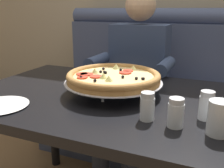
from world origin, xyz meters
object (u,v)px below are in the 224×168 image
object	(u,v)px
shaker_oregano	(147,108)
shaker_pepper_flakes	(176,115)
pizza	(113,77)
booth_bench	(155,102)
plate_near_left	(0,104)
diner_main	(135,71)
drinking_glass	(219,120)
dining_table	(111,113)
shaker_parmesan	(206,108)

from	to	relation	value
shaker_oregano	shaker_pepper_flakes	size ratio (longest dim) A/B	1.01
pizza	shaker_pepper_flakes	bearing A→B (deg)	-36.42
booth_bench	shaker_pepper_flakes	size ratio (longest dim) A/B	16.74
plate_near_left	diner_main	bearing A→B (deg)	73.70
booth_bench	drinking_glass	world-z (taller)	booth_bench
shaker_oregano	dining_table	bearing A→B (deg)	138.66
booth_bench	drinking_glass	size ratio (longest dim) A/B	15.23
plate_near_left	shaker_oregano	bearing A→B (deg)	10.33
dining_table	pizza	world-z (taller)	pizza
pizza	dining_table	bearing A→B (deg)	-87.77
pizza	shaker_pepper_flakes	size ratio (longest dim) A/B	4.44
diner_main	shaker_pepper_flakes	xyz separation A→B (m)	(0.41, -0.84, 0.08)
diner_main	shaker_pepper_flakes	distance (m)	0.94
shaker_parmesan	plate_near_left	world-z (taller)	shaker_parmesan
diner_main	plate_near_left	world-z (taller)	diner_main
diner_main	plate_near_left	bearing A→B (deg)	-106.30
pizza	drinking_glass	world-z (taller)	same
shaker_pepper_flakes	drinking_glass	bearing A→B (deg)	-1.39
booth_bench	drinking_glass	bearing A→B (deg)	-67.63
plate_near_left	drinking_glass	bearing A→B (deg)	5.99
shaker_oregano	plate_near_left	bearing A→B (deg)	-169.67
dining_table	diner_main	world-z (taller)	diner_main
shaker_parmesan	shaker_pepper_flakes	bearing A→B (deg)	-130.91
shaker_parmesan	shaker_oregano	bearing A→B (deg)	-155.65
plate_near_left	dining_table	bearing A→B (deg)	39.90
shaker_parmesan	drinking_glass	xyz separation A→B (m)	(0.04, -0.11, 0.01)
shaker_parmesan	shaker_oregano	distance (m)	0.21
shaker_oregano	drinking_glass	xyz separation A→B (m)	(0.24, -0.02, 0.01)
shaker_parmesan	drinking_glass	world-z (taller)	drinking_glass
dining_table	shaker_pepper_flakes	world-z (taller)	shaker_pepper_flakes
pizza	shaker_parmesan	xyz separation A→B (m)	(0.42, -0.14, -0.03)
drinking_glass	shaker_oregano	bearing A→B (deg)	175.02
shaker_pepper_flakes	dining_table	bearing A→B (deg)	146.71
dining_table	drinking_glass	bearing A→B (deg)	-25.28
dining_table	drinking_glass	distance (m)	0.52
booth_bench	shaker_parmesan	bearing A→B (deg)	-67.57
pizza	shaker_parmesan	world-z (taller)	pizza
shaker_parmesan	drinking_glass	distance (m)	0.12
diner_main	booth_bench	bearing A→B (deg)	71.54
diner_main	drinking_glass	xyz separation A→B (m)	(0.55, -0.85, 0.08)
dining_table	shaker_oregano	xyz separation A→B (m)	(0.22, -0.20, 0.13)
diner_main	pizza	distance (m)	0.62
diner_main	drinking_glass	size ratio (longest dim) A/B	11.39
diner_main	shaker_pepper_flakes	bearing A→B (deg)	-63.88
shaker_oregano	shaker_pepper_flakes	xyz separation A→B (m)	(0.10, -0.02, -0.00)
pizza	shaker_oregano	size ratio (longest dim) A/B	4.38
shaker_parmesan	shaker_pepper_flakes	distance (m)	0.14
dining_table	diner_main	size ratio (longest dim) A/B	1.06
shaker_oregano	plate_near_left	size ratio (longest dim) A/B	0.46
pizza	shaker_pepper_flakes	xyz separation A→B (m)	(0.33, -0.24, -0.03)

